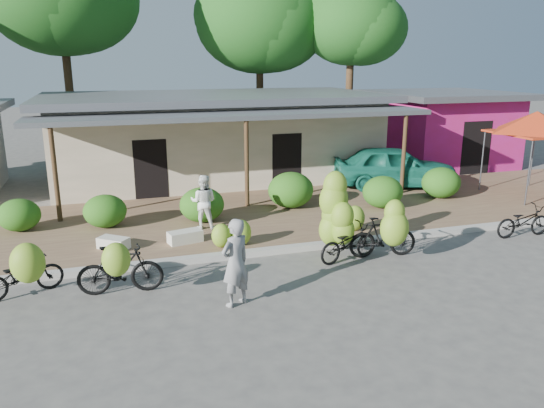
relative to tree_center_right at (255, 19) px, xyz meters
The scene contains 27 objects.
ground 18.16m from the tree_center_right, 101.27° to the right, with size 100.00×100.00×0.00m, color #504D4A.
sidewalk 13.71m from the tree_center_right, 105.91° to the right, with size 60.00×6.00×0.12m, color olive.
curb 16.32m from the tree_center_right, 102.76° to the right, with size 60.00×0.25×0.15m, color #A8A399.
shop_main 8.16m from the tree_center_right, 120.22° to the right, with size 13.00×8.50×3.35m.
shop_pink 10.35m from the tree_center_right, 38.04° to the right, with size 6.00×6.00×3.25m.
tree_center_right is the anchor object (origin of this frame).
tree_near_right 4.48m from the tree_center_right, 26.57° to the right, with size 4.92×4.78×8.18m.
hedge_0 16.04m from the tree_center_right, 131.61° to the right, with size 1.13×1.02×0.88m, color #205513.
hedge_1 15.04m from the tree_center_right, 123.66° to the right, with size 1.18×1.06×0.92m, color #205513.
hedge_2 14.11m from the tree_center_right, 112.95° to the right, with size 1.28×1.15×1.00m, color #205513.
hedge_3 12.75m from the tree_center_right, 100.47° to the right, with size 1.44×1.30×1.13m, color #205513.
hedge_4 13.42m from the tree_center_right, 86.72° to the right, with size 1.29×1.16×1.01m, color #205513.
hedge_5 13.32m from the tree_center_right, 74.53° to the right, with size 1.32×1.19×1.03m, color #205513.
red_canopy 14.17m from the tree_center_right, 62.48° to the right, with size 3.50×3.50×2.86m.
bike_far_left 19.04m from the tree_center_right, 120.81° to the right, with size 1.72×1.43×1.30m.
bike_left 18.59m from the tree_center_right, 114.94° to the right, with size 1.76×1.20×1.32m.
bike_center 16.46m from the tree_center_right, 98.49° to the right, with size 1.77×1.35×2.08m.
bike_right 16.95m from the tree_center_right, 94.80° to the right, with size 1.73×1.28×1.59m.
bike_far_right 16.87m from the tree_center_right, 78.79° to the right, with size 1.66×0.60×0.87m.
loose_banana_a 16.15m from the tree_center_right, 109.31° to the right, with size 0.49×0.41×0.61m, color #91B52D.
loose_banana_b 15.99m from the tree_center_right, 107.49° to the right, with size 0.53×0.45×0.66m, color #91B52D.
loose_banana_c 15.21m from the tree_center_right, 94.90° to the right, with size 0.56×0.48×0.70m, color #91B52D.
sack_near 15.93m from the tree_center_right, 113.11° to the right, with size 0.85×0.40×0.30m, color beige.
sack_far 16.58m from the tree_center_right, 119.27° to the right, with size 0.75×0.38×0.28m, color beige.
vendor 18.77m from the tree_center_right, 107.26° to the right, with size 0.64×0.42×1.75m, color gray.
bystander 14.56m from the tree_center_right, 112.17° to the right, with size 0.73×0.57×1.50m, color white.
teal_van 11.44m from the tree_center_right, 75.58° to the right, with size 1.78×4.43×1.51m, color #176A55.
Camera 1 is at (-4.21, -9.72, 4.62)m, focal length 35.00 mm.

